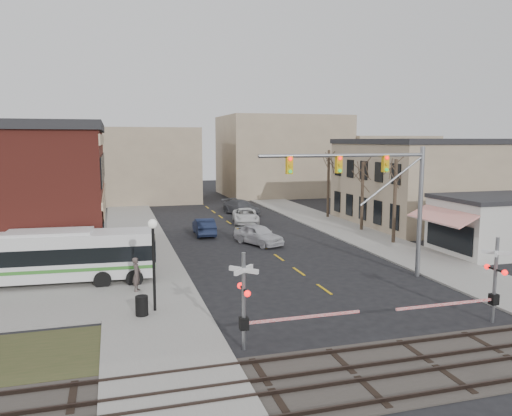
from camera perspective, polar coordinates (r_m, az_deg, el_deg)
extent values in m
plane|color=black|center=(27.08, 9.53, -10.35)|extent=(160.00, 160.00, 0.00)
cube|color=gray|center=(43.99, -13.51, -3.34)|extent=(5.00, 60.00, 0.12)
cube|color=gray|center=(48.61, 9.48, -2.18)|extent=(5.00, 60.00, 0.12)
cube|color=#332D28|center=(20.65, 19.57, -16.53)|extent=(160.00, 5.00, 0.06)
cube|color=#2D231E|center=(20.97, 18.78, -15.83)|extent=(160.00, 0.08, 0.14)
cube|color=#2D231E|center=(22.06, 16.59, -14.53)|extent=(160.00, 0.08, 0.14)
cube|color=#2D231E|center=(19.25, 23.07, -18.27)|extent=(160.00, 0.08, 0.14)
cube|color=#2D231E|center=(20.26, 20.40, -16.77)|extent=(160.00, 0.08, 0.14)
cube|color=tan|center=(39.38, -16.99, 1.49)|extent=(0.10, 15.00, 0.50)
cube|color=tan|center=(39.17, -17.23, 7.46)|extent=(0.10, 15.00, 0.70)
cube|color=black|center=(39.71, -16.85, -2.09)|extent=(0.08, 13.00, 2.60)
cube|color=gray|center=(54.67, 21.49, 2.64)|extent=(20.00, 15.00, 8.00)
cube|color=#262628|center=(54.50, 21.71, 7.09)|extent=(20.30, 15.30, 0.50)
cube|color=beige|center=(41.16, 25.71, -1.91)|extent=(8.00, 6.00, 4.00)
cube|color=#262628|center=(40.88, 25.89, 1.06)|extent=(8.20, 6.20, 0.30)
cube|color=red|center=(37.99, 20.39, -0.85)|extent=(1.68, 6.00, 0.87)
cylinder|color=#382B21|center=(41.64, 15.57, 0.76)|extent=(0.28, 0.28, 6.75)
cylinder|color=#382B21|center=(46.98, 12.04, 1.36)|extent=(0.28, 0.28, 6.30)
cylinder|color=#382B21|center=(54.17, 8.26, 2.76)|extent=(0.28, 0.28, 7.20)
cube|color=silver|center=(31.23, -22.45, -5.07)|extent=(11.95, 3.34, 2.60)
cube|color=black|center=(31.20, -22.46, -4.77)|extent=(11.99, 3.38, 0.89)
cube|color=#347928|center=(31.37, -22.39, -6.17)|extent=(11.99, 3.38, 0.20)
cylinder|color=black|center=(31.52, -22.33, -7.30)|extent=(1.15, 2.62, 0.98)
cylinder|color=gray|center=(32.03, 18.22, -0.47)|extent=(0.28, 0.28, 8.00)
cylinder|color=gray|center=(29.14, 10.08, 5.93)|extent=(10.29, 0.20, 0.20)
cube|color=gold|center=(30.41, 14.55, 4.93)|extent=(0.35, 0.30, 1.00)
cube|color=gold|center=(29.00, 9.42, 4.95)|extent=(0.35, 0.30, 1.00)
cube|color=gold|center=(27.85, 3.82, 4.93)|extent=(0.35, 0.30, 1.00)
cylinder|color=gray|center=(20.16, -1.40, -10.66)|extent=(0.16, 0.16, 4.00)
cube|color=silver|center=(19.79, -1.41, -7.09)|extent=(1.00, 1.00, 0.18)
cube|color=silver|center=(19.79, -1.41, -7.09)|extent=(1.00, 1.00, 0.18)
sphere|color=#FF0C0C|center=(19.50, -0.99, -9.76)|extent=(0.26, 0.26, 0.26)
sphere|color=#FF0C0C|center=(20.52, -1.80, -8.87)|extent=(0.26, 0.26, 0.26)
cube|color=black|center=(20.46, -1.39, -13.05)|extent=(0.35, 0.35, 0.50)
cube|color=#FF0C0C|center=(21.23, 5.57, -12.30)|extent=(5.00, 0.10, 0.10)
cylinder|color=gray|center=(25.56, 25.65, -7.45)|extent=(0.16, 0.16, 4.00)
cube|color=silver|center=(25.27, 25.82, -4.60)|extent=(1.00, 1.00, 0.18)
cube|color=silver|center=(25.27, 25.82, -4.60)|extent=(1.00, 1.00, 0.18)
sphere|color=#FF0C0C|center=(25.05, 26.55, -6.63)|extent=(0.26, 0.26, 0.26)
sphere|color=#FF0C0C|center=(25.84, 24.90, -6.10)|extent=(0.26, 0.26, 0.26)
cube|color=black|center=(25.80, 25.53, -9.38)|extent=(0.35, 0.35, 0.50)
cube|color=#FF0C0C|center=(24.20, 20.84, -10.25)|extent=(5.00, 0.10, 0.10)
cylinder|color=black|center=(24.76, -11.59, -6.85)|extent=(0.14, 0.14, 4.14)
sphere|color=silver|center=(24.31, -11.74, -1.78)|extent=(0.44, 0.44, 0.44)
cylinder|color=black|center=(24.66, -12.92, -10.83)|extent=(0.60, 0.60, 0.94)
imported|color=#BBBBC0|center=(40.29, 0.27, -3.05)|extent=(3.62, 5.12, 1.62)
imported|color=#151E36|center=(44.50, -5.95, -2.12)|extent=(1.82, 4.70, 1.53)
imported|color=silver|center=(50.63, -1.20, -0.91)|extent=(3.35, 5.64, 1.47)
imported|color=#48494D|center=(56.56, -1.70, 0.08)|extent=(3.94, 6.04, 1.63)
imported|color=#4F423F|center=(28.40, -13.48, -7.38)|extent=(0.66, 0.80, 1.87)
imported|color=#3D3965|center=(31.22, -16.13, -6.27)|extent=(1.03, 0.97, 1.69)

